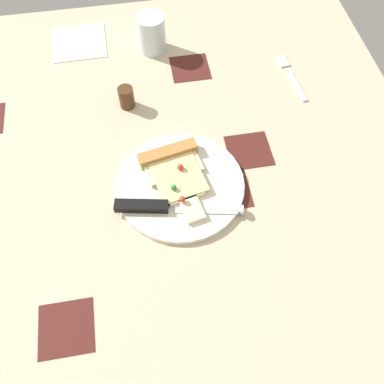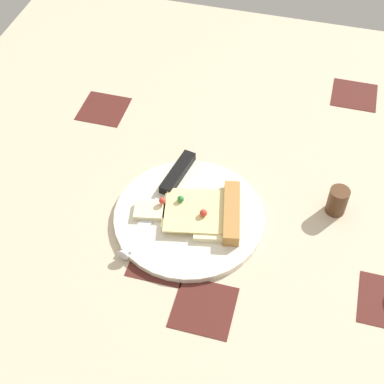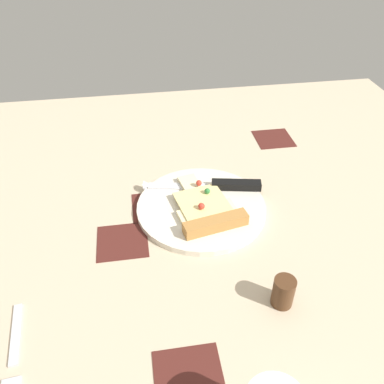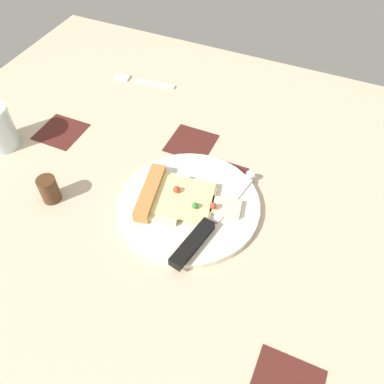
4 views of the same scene
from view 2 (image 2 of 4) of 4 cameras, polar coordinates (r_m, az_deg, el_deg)
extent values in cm
cube|color=#C6B293|center=(98.46, 2.13, -0.74)|extent=(116.91, 116.91, 3.00)
cube|color=#4C1E19|center=(121.06, 16.23, 9.44)|extent=(9.00, 9.00, 0.20)
cube|color=#4C1E19|center=(89.31, -3.24, -6.83)|extent=(9.00, 9.00, 0.20)
cube|color=#4C1E19|center=(114.46, -9.01, 8.33)|extent=(9.00, 9.00, 0.20)
cube|color=#4C1E19|center=(84.66, 1.21, -11.73)|extent=(9.00, 9.00, 0.20)
cylinder|color=silver|center=(93.26, -0.30, -2.56)|extent=(25.10, 25.10, 1.16)
cube|color=beige|center=(92.33, 2.17, -2.26)|extent=(11.97, 8.07, 1.00)
cube|color=beige|center=(92.49, -1.23, -2.10)|extent=(8.17, 6.92, 1.00)
cube|color=beige|center=(92.93, -4.31, -1.95)|extent=(4.56, 5.81, 1.00)
cube|color=#EDD88C|center=(91.87, 0.32, -1.92)|extent=(11.01, 11.63, 0.30)
cube|color=#B27A3D|center=(91.91, 4.06, -2.12)|extent=(12.28, 4.94, 2.20)
sphere|color=red|center=(90.61, 1.23, -2.16)|extent=(1.24, 1.24, 1.24)
sphere|color=red|center=(92.40, -3.05, -0.89)|extent=(1.17, 1.17, 1.17)
sphere|color=#2D7A38|center=(92.57, -1.16, -0.71)|extent=(1.12, 1.12, 1.12)
cube|color=silver|center=(91.78, -4.86, -3.26)|extent=(12.16, 4.26, 0.30)
cone|color=silver|center=(88.90, -6.75, -6.01)|extent=(2.35, 2.35, 2.00)
cube|color=black|center=(97.92, -1.46, 1.99)|extent=(10.24, 4.07, 1.60)
cylinder|color=#4C2D19|center=(96.06, 14.64, -0.88)|extent=(3.34, 3.34, 5.03)
camera|label=1|loc=(0.85, -39.44, 38.96)|focal=39.55mm
camera|label=3|loc=(0.66, 54.67, 7.84)|focal=37.59mm
camera|label=4|loc=(1.04, -5.75, 39.45)|focal=37.87mm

